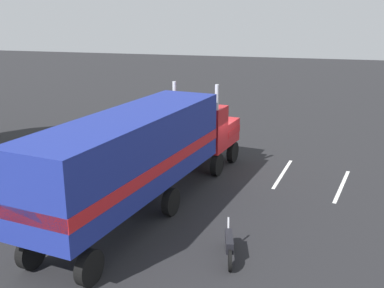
# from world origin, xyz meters

# --- Properties ---
(ground_plane) EXTENTS (120.00, 120.00, 0.00)m
(ground_plane) POSITION_xyz_m (0.00, 0.00, 0.00)
(ground_plane) COLOR #232326
(lane_stripe_near) EXTENTS (4.39, 0.66, 0.01)m
(lane_stripe_near) POSITION_xyz_m (0.13, -3.50, 0.01)
(lane_stripe_near) COLOR silver
(lane_stripe_near) RESTS_ON ground_plane
(lane_stripe_mid) EXTENTS (4.36, 0.91, 0.01)m
(lane_stripe_mid) POSITION_xyz_m (-0.82, -6.27, 0.01)
(lane_stripe_mid) COLOR silver
(lane_stripe_mid) RESTS_ON ground_plane
(semi_truck) EXTENTS (14.38, 4.69, 4.50)m
(semi_truck) POSITION_xyz_m (-5.58, 1.43, 2.52)
(semi_truck) COLOR red
(semi_truck) RESTS_ON ground_plane
(person_bystander) EXTENTS (0.36, 0.47, 1.63)m
(person_bystander) POSITION_xyz_m (-2.36, 3.94, 0.89)
(person_bystander) COLOR black
(person_bystander) RESTS_ON ground_plane
(motorcycle) EXTENTS (2.07, 0.60, 1.12)m
(motorcycle) POSITION_xyz_m (-8.49, -2.49, 0.48)
(motorcycle) COLOR black
(motorcycle) RESTS_ON ground_plane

